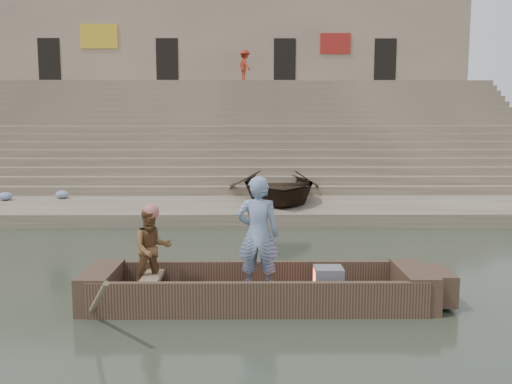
{
  "coord_description": "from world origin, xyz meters",
  "views": [
    {
      "loc": [
        3.03,
        -8.73,
        2.95
      ],
      "look_at": [
        3.12,
        3.24,
        1.4
      ],
      "focal_mm": 37.71,
      "sensor_mm": 36.0,
      "label": 1
    }
  ],
  "objects_px": {
    "standing_man": "(258,234)",
    "main_rowboat": "(258,298)",
    "pedestrian": "(245,66)",
    "television": "(328,279)",
    "beached_rowboat": "(277,186)",
    "rowing_man": "(152,249)"
  },
  "relations": [
    {
      "from": "standing_man",
      "to": "main_rowboat",
      "type": "bearing_deg",
      "value": -58.68
    },
    {
      "from": "main_rowboat",
      "to": "pedestrian",
      "type": "relative_size",
      "value": 2.89
    },
    {
      "from": "standing_man",
      "to": "television",
      "type": "relative_size",
      "value": 4.12
    },
    {
      "from": "main_rowboat",
      "to": "television",
      "type": "xyz_separation_m",
      "value": [
        1.14,
        0.0,
        0.31
      ]
    },
    {
      "from": "standing_man",
      "to": "beached_rowboat",
      "type": "xyz_separation_m",
      "value": [
        0.74,
        8.95,
        -0.26
      ]
    },
    {
      "from": "beached_rowboat",
      "to": "main_rowboat",
      "type": "bearing_deg",
      "value": -96.0
    },
    {
      "from": "beached_rowboat",
      "to": "pedestrian",
      "type": "xyz_separation_m",
      "value": [
        -1.22,
        12.91,
        5.16
      ]
    },
    {
      "from": "rowing_man",
      "to": "standing_man",
      "type": "bearing_deg",
      "value": -28.62
    },
    {
      "from": "rowing_man",
      "to": "television",
      "type": "relative_size",
      "value": 2.94
    },
    {
      "from": "main_rowboat",
      "to": "pedestrian",
      "type": "xyz_separation_m",
      "value": [
        -0.47,
        21.86,
        5.95
      ]
    },
    {
      "from": "standing_man",
      "to": "rowing_man",
      "type": "xyz_separation_m",
      "value": [
        -1.74,
        0.17,
        -0.27
      ]
    },
    {
      "from": "standing_man",
      "to": "beached_rowboat",
      "type": "distance_m",
      "value": 8.99
    },
    {
      "from": "television",
      "to": "pedestrian",
      "type": "relative_size",
      "value": 0.27
    },
    {
      "from": "beached_rowboat",
      "to": "pedestrian",
      "type": "bearing_deg",
      "value": 94.12
    },
    {
      "from": "main_rowboat",
      "to": "beached_rowboat",
      "type": "bearing_deg",
      "value": 85.26
    },
    {
      "from": "main_rowboat",
      "to": "standing_man",
      "type": "xyz_separation_m",
      "value": [
        0.0,
        -0.01,
        1.06
      ]
    },
    {
      "from": "rowing_man",
      "to": "beached_rowboat",
      "type": "xyz_separation_m",
      "value": [
        2.48,
        8.78,
        0.01
      ]
    },
    {
      "from": "rowing_man",
      "to": "beached_rowboat",
      "type": "height_order",
      "value": "rowing_man"
    },
    {
      "from": "standing_man",
      "to": "television",
      "type": "bearing_deg",
      "value": -173.89
    },
    {
      "from": "rowing_man",
      "to": "pedestrian",
      "type": "bearing_deg",
      "value": 63.78
    },
    {
      "from": "rowing_man",
      "to": "television",
      "type": "xyz_separation_m",
      "value": [
        2.87,
        -0.17,
        -0.48
      ]
    },
    {
      "from": "standing_man",
      "to": "pedestrian",
      "type": "height_order",
      "value": "pedestrian"
    }
  ]
}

